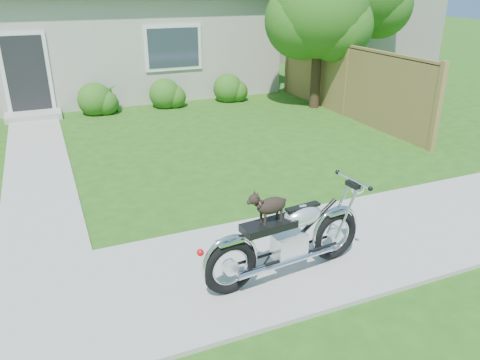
% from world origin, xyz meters
% --- Properties ---
extents(ground, '(80.00, 80.00, 0.00)m').
position_xyz_m(ground, '(0.00, 0.00, 0.00)').
color(ground, '#235114').
rests_on(ground, ground).
extents(sidewalk, '(24.00, 2.20, 0.04)m').
position_xyz_m(sidewalk, '(0.00, 0.00, 0.02)').
color(sidewalk, '#9E9B93').
rests_on(sidewalk, ground).
extents(walkway, '(1.20, 8.00, 0.03)m').
position_xyz_m(walkway, '(-1.50, 5.00, 0.01)').
color(walkway, '#9E9B93').
rests_on(walkway, ground).
extents(house, '(12.60, 7.03, 4.50)m').
position_xyz_m(house, '(-0.00, 11.99, 2.16)').
color(house, '#B4B1A3').
rests_on(house, ground).
extents(fence, '(0.12, 6.62, 1.90)m').
position_xyz_m(fence, '(6.30, 5.75, 0.94)').
color(fence, olive).
rests_on(fence, ground).
extents(tree_near, '(2.66, 2.60, 3.99)m').
position_xyz_m(tree_near, '(6.12, 6.71, 2.56)').
color(tree_near, '#3D2B1C').
rests_on(tree_near, ground).
extents(shrub_row, '(10.52, 1.14, 1.14)m').
position_xyz_m(shrub_row, '(-1.22, 8.50, 0.42)').
color(shrub_row, '#2B5B18').
rests_on(shrub_row, ground).
extents(potted_plant_right, '(0.50, 0.50, 0.75)m').
position_xyz_m(potted_plant_right, '(0.54, 8.55, 0.37)').
color(potted_plant_right, '#1E5D19').
rests_on(potted_plant_right, ground).
extents(motorcycle_with_dog, '(2.22, 0.60, 1.18)m').
position_xyz_m(motorcycle_with_dog, '(1.24, -0.40, 0.55)').
color(motorcycle_with_dog, black).
rests_on(motorcycle_with_dog, sidewalk).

